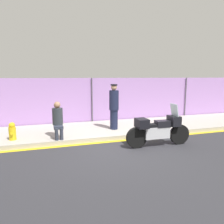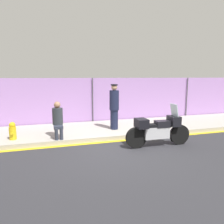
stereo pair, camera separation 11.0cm
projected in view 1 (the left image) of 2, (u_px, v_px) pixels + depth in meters
The scene contains 8 objects.
ground_plane at pixel (119, 150), 7.13m from camera, with size 120.00×120.00×0.00m, color #2D2D33.
sidewalk at pixel (100, 130), 9.45m from camera, with size 39.94×2.94×0.17m.
curb_paint_stripe at pixel (111, 142), 8.00m from camera, with size 39.94×0.18×0.01m.
storefront_fence at pixel (92, 101), 10.74m from camera, with size 37.94×0.17×2.29m.
motorcycle at pixel (158, 130), 7.43m from camera, with size 2.32×0.55×1.44m.
officer_standing at pixel (114, 106), 9.05m from camera, with size 0.39×0.39×1.88m.
person_seated_on_curb at pixel (58, 118), 7.82m from camera, with size 0.38×0.67×1.30m.
fire_hydrant at pixel (12, 131), 7.58m from camera, with size 0.24×0.30×0.63m.
Camera 1 is at (-2.32, -6.43, 2.37)m, focal length 35.00 mm.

